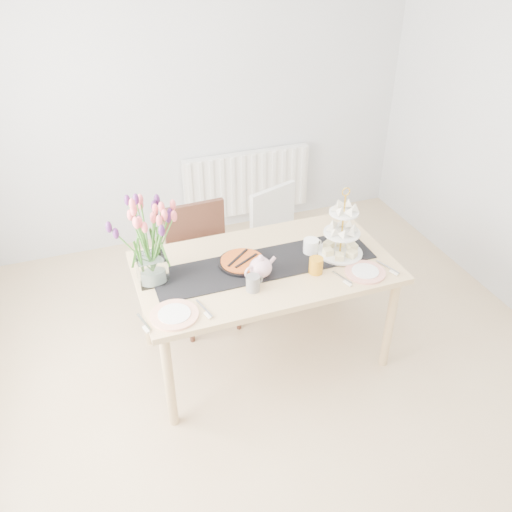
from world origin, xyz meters
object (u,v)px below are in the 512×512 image
object	(u,v)px
teapot	(261,267)
mug_grey	(253,283)
cream_jug	(311,246)
mug_orange	(316,266)
radiator	(247,183)
tart_tin	(242,262)
chair_brown	(201,257)
cake_stand	(341,238)
plate_right	(365,272)
chair_white	(282,235)
dining_table	(265,274)
plate_left	(174,315)
tulip_vase	(147,231)

from	to	relation	value
teapot	mug_grey	world-z (taller)	teapot
cream_jug	mug_orange	bearing A→B (deg)	-117.84
teapot	cream_jug	distance (m)	0.42
radiator	mug_orange	world-z (taller)	mug_orange
teapot	tart_tin	size ratio (longest dim) A/B	0.73
chair_brown	mug_orange	xyz separation A→B (m)	(0.54, -0.75, 0.28)
chair_brown	mug_grey	bearing A→B (deg)	-84.15
cake_stand	plate_right	size ratio (longest dim) A/B	1.71
chair_white	cream_jug	size ratio (longest dim) A/B	8.68
dining_table	plate_right	size ratio (longest dim) A/B	6.44
chair_brown	teapot	world-z (taller)	same
chair_brown	plate_right	bearing A→B (deg)	-48.75
chair_white	plate_left	bearing A→B (deg)	-156.31
radiator	chair_white	xyz separation A→B (m)	(-0.08, -1.04, 0.04)
cake_stand	mug_grey	size ratio (longest dim) A/B	4.34
plate_right	mug_orange	bearing A→B (deg)	158.94
radiator	plate_right	bearing A→B (deg)	-88.11
dining_table	teapot	distance (m)	0.20
dining_table	tulip_vase	size ratio (longest dim) A/B	2.55
radiator	cream_jug	bearing A→B (deg)	-95.17
chair_white	plate_right	size ratio (longest dim) A/B	3.43
tart_tin	mug_orange	distance (m)	0.46
dining_table	chair_white	xyz separation A→B (m)	(0.40, 0.68, -0.18)
teapot	plate_right	bearing A→B (deg)	-33.32
tulip_vase	radiator	bearing A→B (deg)	54.64
dining_table	tart_tin	xyz separation A→B (m)	(-0.13, 0.05, 0.09)
dining_table	cream_jug	distance (m)	0.35
dining_table	radiator	bearing A→B (deg)	74.46
dining_table	mug_orange	world-z (taller)	mug_orange
plate_left	teapot	bearing A→B (deg)	17.58
chair_brown	tart_tin	world-z (taller)	chair_brown
cream_jug	mug_orange	xyz separation A→B (m)	(-0.06, -0.21, 0.00)
dining_table	chair_white	world-z (taller)	chair_white
tulip_vase	plate_right	bearing A→B (deg)	-16.70
tulip_vase	plate_left	size ratio (longest dim) A/B	2.33
tart_tin	plate_right	world-z (taller)	tart_tin
cream_jug	mug_orange	size ratio (longest dim) A/B	0.96
cake_stand	plate_left	bearing A→B (deg)	-168.18
tulip_vase	plate_right	world-z (taller)	tulip_vase
dining_table	plate_right	bearing A→B (deg)	-28.40
chair_white	cake_stand	world-z (taller)	cake_stand
cream_jug	tart_tin	size ratio (longest dim) A/B	0.32
radiator	chair_brown	bearing A→B (deg)	-122.95
tart_tin	mug_orange	bearing A→B (deg)	-30.52
teapot	tart_tin	bearing A→B (deg)	94.06
cake_stand	cream_jug	size ratio (longest dim) A/B	4.33
mug_grey	plate_left	distance (m)	0.49
radiator	chair_brown	world-z (taller)	chair_brown
mug_grey	chair_white	bearing A→B (deg)	38.52
chair_white	tart_tin	distance (m)	0.87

